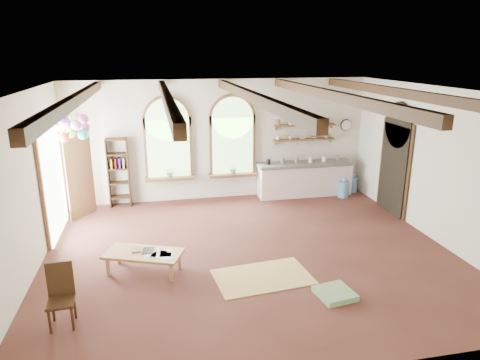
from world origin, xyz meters
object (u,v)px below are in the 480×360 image
object	(u,v)px
side_chair	(62,308)
balloon_cluster	(74,127)
kitchen_counter	(305,179)
coffee_table	(143,255)

from	to	relation	value
side_chair	balloon_cluster	xyz separation A→B (m)	(-0.19, 3.71, 2.06)
side_chair	balloon_cluster	world-z (taller)	balloon_cluster
kitchen_counter	side_chair	xyz separation A→B (m)	(-5.52, -4.98, -0.20)
kitchen_counter	coffee_table	world-z (taller)	kitchen_counter
kitchen_counter	balloon_cluster	bearing A→B (deg)	-167.45
kitchen_counter	balloon_cluster	size ratio (longest dim) A/B	2.35
coffee_table	balloon_cluster	distance (m)	3.35
coffee_table	balloon_cluster	xyz separation A→B (m)	(-1.34, 2.33, 1.99)
kitchen_counter	coffee_table	size ratio (longest dim) A/B	1.77
coffee_table	balloon_cluster	bearing A→B (deg)	119.88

